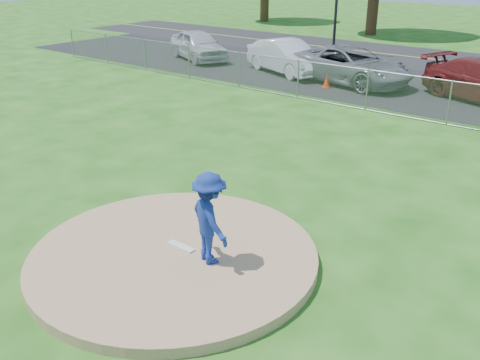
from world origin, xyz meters
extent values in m
plane|color=#1D5512|center=(0.00, 10.00, 0.00)|extent=(120.00, 120.00, 0.00)
cylinder|color=#A67F5B|center=(0.00, 0.00, 0.10)|extent=(5.40, 5.40, 0.20)
cube|color=white|center=(0.00, 0.20, 0.22)|extent=(0.60, 0.15, 0.04)
cube|color=gray|center=(0.00, 12.00, 0.75)|extent=(40.00, 0.06, 1.50)
cube|color=black|center=(0.00, 16.50, 0.01)|extent=(50.00, 8.00, 0.01)
cylinder|color=black|center=(-9.00, 22.00, 2.80)|extent=(0.16, 0.16, 5.60)
imported|color=navy|center=(0.75, 0.20, 1.06)|extent=(1.27, 1.02, 1.71)
cone|color=red|center=(-4.98, 14.30, 0.31)|extent=(0.31, 0.31, 0.60)
imported|color=silver|center=(-13.91, 15.79, 0.80)|extent=(4.99, 3.60, 1.58)
imported|color=white|center=(-8.04, 15.73, 0.80)|extent=(5.08, 3.27, 1.58)
imported|color=gray|center=(-4.62, 15.66, 0.81)|extent=(6.15, 3.66, 1.60)
camera|label=1|loc=(6.40, -6.04, 5.34)|focal=40.00mm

